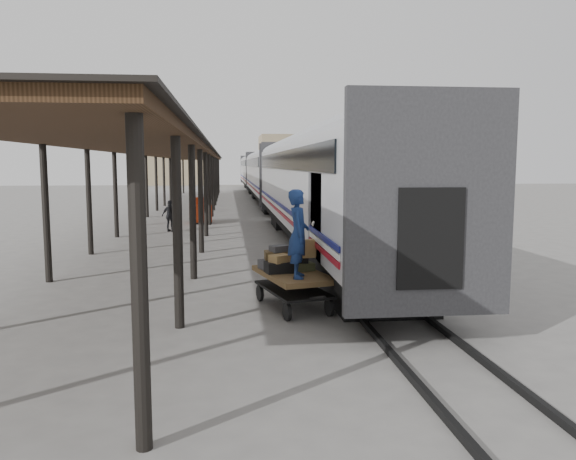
% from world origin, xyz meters
% --- Properties ---
extents(ground, '(160.00, 160.00, 0.00)m').
position_xyz_m(ground, '(0.00, 0.00, 0.00)').
color(ground, slate).
rests_on(ground, ground).
extents(train, '(3.45, 76.01, 4.01)m').
position_xyz_m(train, '(3.19, 33.79, 2.69)').
color(train, silver).
rests_on(train, ground).
extents(canopy, '(4.90, 64.30, 4.15)m').
position_xyz_m(canopy, '(-3.40, 24.00, 4.00)').
color(canopy, '#422B19').
rests_on(canopy, ground).
extents(rails, '(1.54, 150.00, 0.12)m').
position_xyz_m(rails, '(3.20, 34.00, 0.06)').
color(rails, black).
rests_on(rails, ground).
extents(building_far, '(18.00, 10.00, 8.00)m').
position_xyz_m(building_far, '(14.00, 78.00, 4.00)').
color(building_far, tan).
rests_on(building_far, ground).
extents(building_left, '(12.00, 8.00, 6.00)m').
position_xyz_m(building_left, '(-10.00, 82.00, 3.00)').
color(building_left, tan).
rests_on(building_left, ground).
extents(baggage_cart, '(1.81, 2.64, 0.86)m').
position_xyz_m(baggage_cart, '(1.15, -0.70, 0.65)').
color(baggage_cart, brown).
rests_on(baggage_cart, ground).
extents(suitcase_stack, '(1.33, 1.37, 0.57)m').
position_xyz_m(suitcase_stack, '(0.97, -0.37, 1.05)').
color(suitcase_stack, '#39393C').
rests_on(suitcase_stack, baggage_cart).
extents(luggage_tug, '(1.37, 1.83, 1.45)m').
position_xyz_m(luggage_tug, '(-1.92, 19.02, 0.67)').
color(luggage_tug, maroon).
rests_on(luggage_tug, ground).
extents(porter, '(0.55, 0.76, 1.95)m').
position_xyz_m(porter, '(1.20, -1.35, 1.84)').
color(porter, navy).
rests_on(porter, baggage_cart).
extents(pedestrian, '(1.01, 0.71, 1.58)m').
position_xyz_m(pedestrian, '(-3.19, 14.93, 0.79)').
color(pedestrian, black).
rests_on(pedestrian, ground).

